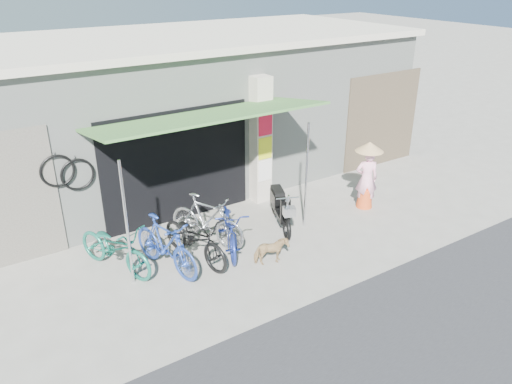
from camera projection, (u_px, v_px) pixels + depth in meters
ground at (292, 253)px, 9.93m from camera, size 80.00×80.00×0.00m
bicycle_shop at (177, 107)px, 13.05m from camera, size 12.30×5.30×3.66m
shop_pillar at (260, 141)px, 11.60m from camera, size 0.42×0.44×3.00m
awning at (208, 118)px, 9.68m from camera, size 4.60×1.88×2.72m
neighbour_right at (382, 120)px, 13.84m from camera, size 2.60×0.06×2.60m
bike_teal at (115, 247)px, 9.19m from camera, size 1.31×1.94×0.97m
bike_blue at (165, 245)px, 9.17m from camera, size 0.92×1.85×1.07m
bike_black at (195, 238)px, 9.50m from camera, size 1.00×1.91×0.96m
bike_silver at (207, 220)px, 10.06m from camera, size 1.24×1.82×1.07m
bike_navy at (230, 227)px, 9.90m from camera, size 1.31×1.94×0.96m
street_dog at (271, 251)px, 9.46m from camera, size 0.70×0.44×0.55m
moped at (280, 207)px, 10.81m from camera, size 0.81×1.61×0.95m
nun at (367, 175)px, 11.50m from camera, size 0.64×0.64×1.61m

